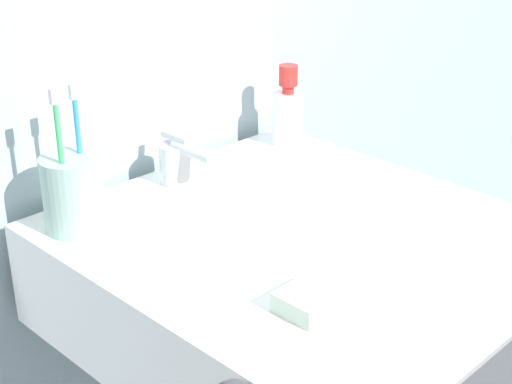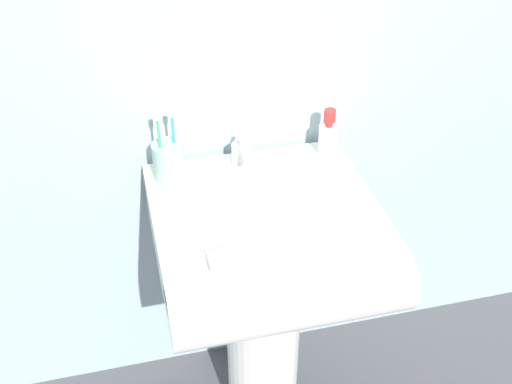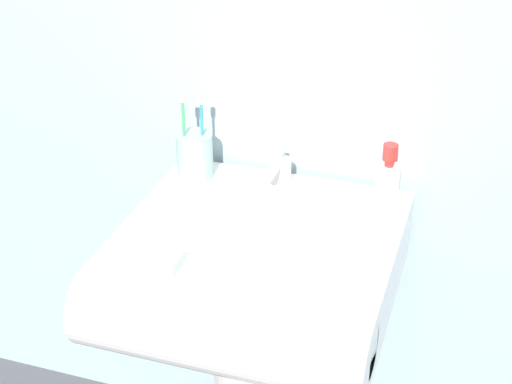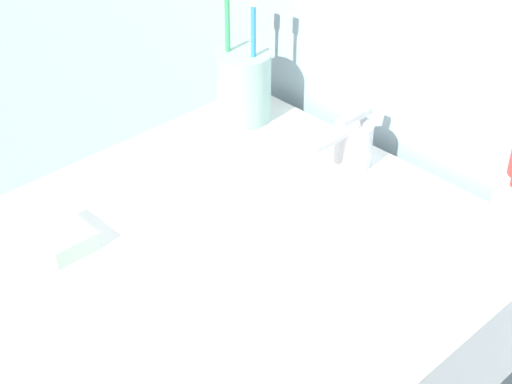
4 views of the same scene
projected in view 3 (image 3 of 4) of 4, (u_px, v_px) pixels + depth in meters
wall_back at (304, 9)px, 1.66m from camera, size 5.00×0.05×2.40m
sink_basin at (252, 275)px, 1.59m from camera, size 0.56×0.57×0.16m
faucet at (279, 171)px, 1.74m from camera, size 0.05×0.11×0.08m
toothbrush_cup at (195, 155)px, 1.77m from camera, size 0.08×0.08×0.20m
soap_bottle at (388, 180)px, 1.66m from camera, size 0.05×0.05×0.14m
bar_soap at (161, 261)px, 1.47m from camera, size 0.07×0.06×0.02m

